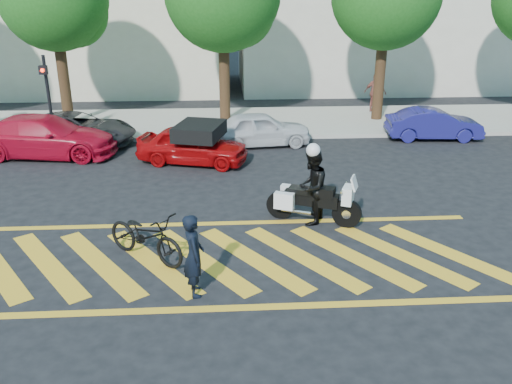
{
  "coord_description": "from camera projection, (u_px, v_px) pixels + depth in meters",
  "views": [
    {
      "loc": [
        -0.08,
        -10.51,
        5.69
      ],
      "look_at": [
        0.65,
        1.33,
        1.05
      ],
      "focal_mm": 38.0,
      "sensor_mm": 36.0,
      "label": 1
    }
  ],
  "objects": [
    {
      "name": "bicycle",
      "position": [
        146.0,
        236.0,
        11.68
      ],
      "size": [
        2.12,
        1.88,
        1.11
      ],
      "primitive_type": "imported",
      "rotation": [
        0.0,
        0.0,
        0.91
      ],
      "color": "black",
      "rests_on": "ground"
    },
    {
      "name": "officer_bike",
      "position": [
        194.0,
        255.0,
        10.26
      ],
      "size": [
        0.5,
        0.67,
        1.67
      ],
      "primitive_type": "imported",
      "rotation": [
        0.0,
        0.0,
        1.75
      ],
      "color": "black",
      "rests_on": "ground"
    },
    {
      "name": "signal_pole",
      "position": [
        47.0,
        91.0,
        19.82
      ],
      "size": [
        0.28,
        0.43,
        3.2
      ],
      "color": "black",
      "rests_on": "ground"
    },
    {
      "name": "crosswalk",
      "position": [
        228.0,
        259.0,
        11.84
      ],
      "size": [
        12.33,
        4.0,
        0.01
      ],
      "color": "gold",
      "rests_on": "ground"
    },
    {
      "name": "police_motorcycle",
      "position": [
        312.0,
        201.0,
        13.47
      ],
      "size": [
        2.29,
        1.29,
        1.07
      ],
      "rotation": [
        0.0,
        0.0,
        -0.4
      ],
      "color": "black",
      "rests_on": "ground"
    },
    {
      "name": "officer_moto",
      "position": [
        312.0,
        187.0,
        13.32
      ],
      "size": [
        1.02,
        1.13,
        1.9
      ],
      "primitive_type": "imported",
      "rotation": [
        0.0,
        0.0,
        -1.97
      ],
      "color": "black",
      "rests_on": "ground"
    },
    {
      "name": "parked_mid_right",
      "position": [
        260.0,
        129.0,
        19.81
      ],
      "size": [
        3.82,
        1.9,
        1.25
      ],
      "primitive_type": "imported",
      "rotation": [
        0.0,
        0.0,
        1.69
      ],
      "color": "silver",
      "rests_on": "ground"
    },
    {
      "name": "ground",
      "position": [
        230.0,
        259.0,
        11.84
      ],
      "size": [
        90.0,
        90.0,
        0.0
      ],
      "primitive_type": "plane",
      "color": "black",
      "rests_on": "ground"
    },
    {
      "name": "parked_mid_left",
      "position": [
        76.0,
        129.0,
        19.86
      ],
      "size": [
        4.56,
        2.57,
        1.2
      ],
      "primitive_type": "imported",
      "rotation": [
        0.0,
        0.0,
        1.43
      ],
      "color": "black",
      "rests_on": "ground"
    },
    {
      "name": "sidewalk",
      "position": [
        225.0,
        122.0,
        22.97
      ],
      "size": [
        60.0,
        5.0,
        0.15
      ],
      "primitive_type": "cube",
      "color": "#9E998E",
      "rests_on": "ground"
    },
    {
      "name": "tree_left",
      "position": [
        58.0,
        0.0,
        20.87
      ],
      "size": [
        4.2,
        4.2,
        7.26
      ],
      "color": "black",
      "rests_on": "ground"
    },
    {
      "name": "pedestrian_right",
      "position": [
        375.0,
        93.0,
        24.23
      ],
      "size": [
        1.07,
        0.92,
        1.72
      ],
      "primitive_type": "imported",
      "rotation": [
        0.0,
        0.0,
        2.53
      ],
      "color": "#944D43",
      "rests_on": "sidewalk"
    },
    {
      "name": "red_convertible",
      "position": [
        193.0,
        145.0,
        17.87
      ],
      "size": [
        3.91,
        2.4,
        1.24
      ],
      "primitive_type": "imported",
      "rotation": [
        0.0,
        0.0,
        1.3
      ],
      "color": "#9D0709",
      "rests_on": "ground"
    },
    {
      "name": "parked_right",
      "position": [
        434.0,
        124.0,
        20.63
      ],
      "size": [
        3.64,
        1.49,
        1.17
      ],
      "primitive_type": "imported",
      "rotation": [
        0.0,
        0.0,
        1.5
      ],
      "color": "navy",
      "rests_on": "ground"
    },
    {
      "name": "parked_left",
      "position": [
        45.0,
        136.0,
        18.58
      ],
      "size": [
        5.02,
        2.47,
        1.4
      ],
      "primitive_type": "imported",
      "rotation": [
        0.0,
        0.0,
        1.46
      ],
      "color": "#B10A23",
      "rests_on": "ground"
    }
  ]
}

